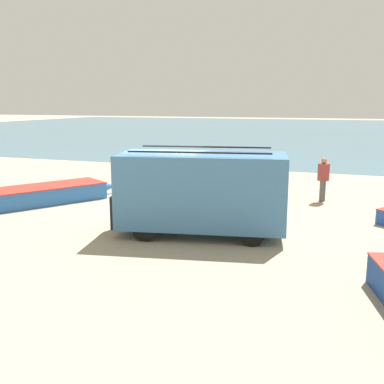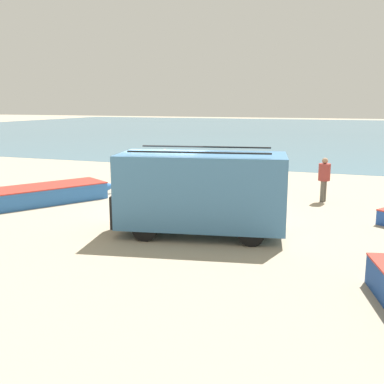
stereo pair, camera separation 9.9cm
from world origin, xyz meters
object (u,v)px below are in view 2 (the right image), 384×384
(fishing_rowboat_3, at_px, (236,179))
(fisherman_0, at_px, (165,163))
(fishing_rowboat_2, at_px, (52,193))
(fisherman_1, at_px, (173,172))
(fisherman_2, at_px, (324,176))
(parked_van, at_px, (201,191))

(fishing_rowboat_3, xyz_separation_m, fisherman_0, (-3.36, -0.46, 0.65))
(fishing_rowboat_2, bearing_deg, fisherman_1, -27.75)
(fisherman_0, distance_m, fisherman_2, 7.63)
(fishing_rowboat_2, relative_size, fisherman_2, 2.95)
(fishing_rowboat_3, distance_m, fisherman_0, 3.45)
(fisherman_2, bearing_deg, fisherman_1, -146.39)
(fisherman_0, bearing_deg, fisherman_2, -167.30)
(parked_van, relative_size, fisherman_0, 3.16)
(fisherman_0, bearing_deg, fishing_rowboat_2, 91.29)
(parked_van, height_order, fishing_rowboat_2, parked_van)
(fisherman_2, bearing_deg, fisherman_0, -171.06)
(fishing_rowboat_2, bearing_deg, fisherman_2, -38.46)
(fishing_rowboat_2, bearing_deg, fishing_rowboat_3, -13.49)
(fisherman_1, relative_size, fisherman_2, 1.00)
(fisherman_1, bearing_deg, fishing_rowboat_3, 123.06)
(fishing_rowboat_3, height_order, fisherman_1, fisherman_1)
(fishing_rowboat_2, distance_m, fishing_rowboat_3, 8.20)
(parked_van, relative_size, fishing_rowboat_3, 1.31)
(fishing_rowboat_3, relative_size, fisherman_0, 2.42)
(fishing_rowboat_2, height_order, fisherman_0, fisherman_0)
(fishing_rowboat_2, relative_size, fishing_rowboat_3, 1.29)
(parked_van, bearing_deg, fisherman_0, -70.73)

